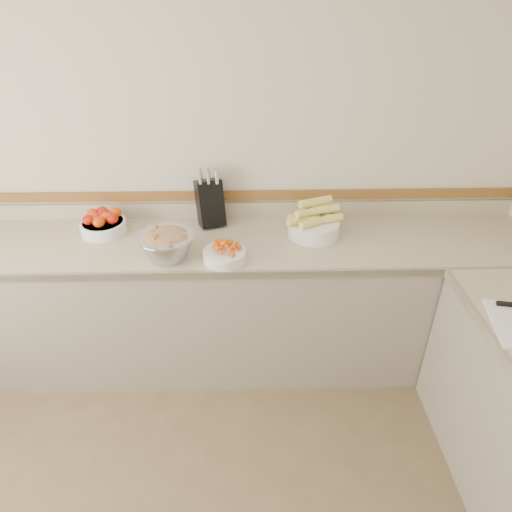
{
  "coord_description": "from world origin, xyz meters",
  "views": [
    {
      "loc": [
        0.3,
        -0.62,
        2.23
      ],
      "look_at": [
        0.35,
        1.35,
        1.0
      ],
      "focal_mm": 32.0,
      "sensor_mm": 36.0,
      "label": 1
    }
  ],
  "objects_px": {
    "corn_bowl": "(314,224)",
    "rhubarb_bowl": "(167,244)",
    "cherry_tomato_bowl": "(224,254)",
    "tomato_bowl": "(103,223)",
    "knife_block": "(210,202)"
  },
  "relations": [
    {
      "from": "corn_bowl",
      "to": "rhubarb_bowl",
      "type": "bearing_deg",
      "value": -163.54
    },
    {
      "from": "cherry_tomato_bowl",
      "to": "tomato_bowl",
      "type": "bearing_deg",
      "value": 155.2
    },
    {
      "from": "knife_block",
      "to": "cherry_tomato_bowl",
      "type": "bearing_deg",
      "value": -77.1
    },
    {
      "from": "rhubarb_bowl",
      "to": "cherry_tomato_bowl",
      "type": "bearing_deg",
      "value": -5.7
    },
    {
      "from": "cherry_tomato_bowl",
      "to": "corn_bowl",
      "type": "bearing_deg",
      "value": 28.01
    },
    {
      "from": "knife_block",
      "to": "rhubarb_bowl",
      "type": "distance_m",
      "value": 0.46
    },
    {
      "from": "corn_bowl",
      "to": "knife_block",
      "type": "bearing_deg",
      "value": 165.78
    },
    {
      "from": "cherry_tomato_bowl",
      "to": "corn_bowl",
      "type": "relative_size",
      "value": 0.69
    },
    {
      "from": "tomato_bowl",
      "to": "cherry_tomato_bowl",
      "type": "bearing_deg",
      "value": -24.8
    },
    {
      "from": "cherry_tomato_bowl",
      "to": "rhubarb_bowl",
      "type": "height_order",
      "value": "rhubarb_bowl"
    },
    {
      "from": "cherry_tomato_bowl",
      "to": "corn_bowl",
      "type": "distance_m",
      "value": 0.59
    },
    {
      "from": "knife_block",
      "to": "tomato_bowl",
      "type": "height_order",
      "value": "knife_block"
    },
    {
      "from": "knife_block",
      "to": "cherry_tomato_bowl",
      "type": "distance_m",
      "value": 0.46
    },
    {
      "from": "knife_block",
      "to": "tomato_bowl",
      "type": "xyz_separation_m",
      "value": [
        -0.64,
        -0.09,
        -0.09
      ]
    },
    {
      "from": "knife_block",
      "to": "cherry_tomato_bowl",
      "type": "xyz_separation_m",
      "value": [
        0.1,
        -0.43,
        -0.11
      ]
    }
  ]
}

